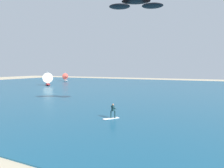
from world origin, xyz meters
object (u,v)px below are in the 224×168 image
at_px(kitesurfer, 111,113).
at_px(sailboat_near_shore, 66,77).
at_px(kite, 136,4).
at_px(sailboat_mid_left, 47,79).

xyz_separation_m(kitesurfer, sailboat_near_shore, (-46.02, 49.65, 1.17)).
relative_size(kitesurfer, kite, 0.26).
relative_size(kite, sailboat_mid_left, 1.60).
distance_m(kite, sailboat_mid_left, 46.75).
bearing_deg(kite, kitesurfer, -96.51).
xyz_separation_m(kitesurfer, sailboat_mid_left, (-37.71, 29.87, 1.54)).
bearing_deg(kite, sailboat_near_shore, 136.94).
distance_m(sailboat_mid_left, sailboat_near_shore, 21.45).
height_order(kitesurfer, sailboat_near_shore, sailboat_near_shore).
relative_size(kitesurfer, sailboat_mid_left, 0.41).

